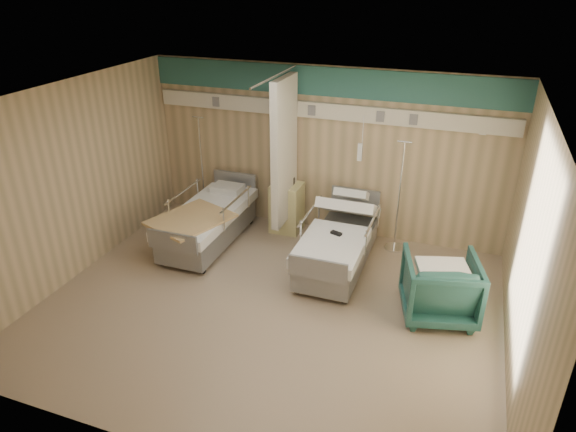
% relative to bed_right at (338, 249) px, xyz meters
% --- Properties ---
extents(ground, '(6.00, 5.00, 0.00)m').
position_rel_bed_right_xyz_m(ground, '(-0.60, -1.30, -0.32)').
color(ground, gray).
rests_on(ground, ground).
extents(room_walls, '(6.04, 5.04, 2.82)m').
position_rel_bed_right_xyz_m(room_walls, '(-0.63, -1.05, 1.55)').
color(room_walls, tan).
rests_on(room_walls, ground).
extents(bed_right, '(1.00, 2.16, 0.63)m').
position_rel_bed_right_xyz_m(bed_right, '(0.00, 0.00, 0.00)').
color(bed_right, white).
rests_on(bed_right, ground).
extents(bed_left, '(1.00, 2.16, 0.63)m').
position_rel_bed_right_xyz_m(bed_left, '(-2.20, 0.00, 0.00)').
color(bed_left, white).
rests_on(bed_left, ground).
extents(bedside_cabinet, '(0.50, 0.48, 0.85)m').
position_rel_bed_right_xyz_m(bedside_cabinet, '(-1.15, 0.90, 0.11)').
color(bedside_cabinet, '#CFC881').
rests_on(bedside_cabinet, ground).
extents(visitor_armchair, '(1.12, 1.14, 0.86)m').
position_rel_bed_right_xyz_m(visitor_armchair, '(1.55, -0.73, 0.11)').
color(visitor_armchair, '#20504A').
rests_on(visitor_armchair, ground).
extents(waffle_blanket, '(0.77, 0.72, 0.07)m').
position_rel_bed_right_xyz_m(waffle_blanket, '(1.56, -0.77, 0.58)').
color(waffle_blanket, white).
rests_on(waffle_blanket, visitor_armchair).
extents(iv_stand_right, '(0.33, 0.33, 1.83)m').
position_rel_bed_right_xyz_m(iv_stand_right, '(0.73, 0.87, 0.06)').
color(iv_stand_right, silver).
rests_on(iv_stand_right, ground).
extents(iv_stand_left, '(0.33, 0.33, 1.85)m').
position_rel_bed_right_xyz_m(iv_stand_left, '(-2.80, 0.98, 0.06)').
color(iv_stand_left, silver).
rests_on(iv_stand_left, ground).
extents(call_remote, '(0.18, 0.12, 0.04)m').
position_rel_bed_right_xyz_m(call_remote, '(-0.00, -0.14, 0.33)').
color(call_remote, black).
rests_on(call_remote, bed_right).
extents(tan_blanket, '(1.27, 1.41, 0.04)m').
position_rel_bed_right_xyz_m(tan_blanket, '(-2.24, -0.46, 0.34)').
color(tan_blanket, tan).
rests_on(tan_blanket, bed_left).
extents(toiletry_bag, '(0.23, 0.15, 0.12)m').
position_rel_bed_right_xyz_m(toiletry_bag, '(-1.15, 0.92, 0.59)').
color(toiletry_bag, black).
rests_on(toiletry_bag, bedside_cabinet).
extents(white_cup, '(0.11, 0.11, 0.13)m').
position_rel_bed_right_xyz_m(white_cup, '(-1.31, 0.90, 0.60)').
color(white_cup, white).
rests_on(white_cup, bedside_cabinet).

